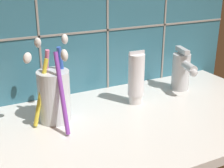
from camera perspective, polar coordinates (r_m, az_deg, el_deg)
The scene contains 5 objects.
sink_counter at distance 70.54cm, azimuth 4.85°, elevation -6.77°, with size 71.75×39.81×2.00cm, color silver.
tile_wall_backsplash at distance 80.96cm, azimuth -2.25°, elevation 13.78°, with size 81.75×1.72×47.32cm.
toothbrush_cup at distance 67.12cm, azimuth -10.54°, elevation -1.83°, with size 11.25×15.10×18.37cm.
toothpaste_tube at distance 74.56cm, azimuth 4.44°, elevation 1.09°, with size 4.06×3.87×13.16cm.
sink_faucet at distance 84.93cm, azimuth 12.66°, elevation 2.45°, with size 5.07×10.93×11.46cm.
Camera 1 is at (-33.14, -53.05, 33.61)cm, focal length 50.00 mm.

